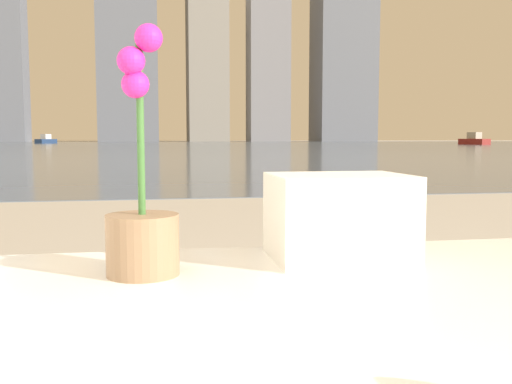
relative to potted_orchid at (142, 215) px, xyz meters
The scene contains 7 objects.
potted_orchid is the anchor object (origin of this frame).
towel_stack 0.37m from the potted_orchid, 10.69° to the left, with size 0.25×0.20×0.16m.
harbor_water 61.14m from the potted_orchid, 89.49° to the left, with size 180.00×110.00×0.01m.
harbor_boat_1 81.91m from the potted_orchid, 100.36° to the left, with size 2.51×3.49×1.25m.
harbor_boat_2 68.05m from the potted_orchid, 58.75° to the left, with size 2.08×3.87×1.38m.
skyline_tower_2 119.54m from the potted_orchid, 92.52° to the left, with size 11.53×11.84×47.90m.
skyline_tower_4 120.34m from the potted_orchid, 78.79° to the left, with size 8.27×7.00×31.12m.
Camera 1 is at (-0.52, -0.08, 0.76)m, focal length 40.00 mm.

